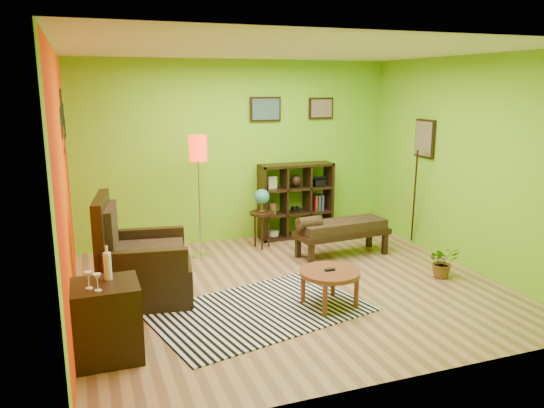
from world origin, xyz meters
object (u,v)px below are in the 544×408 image
object	(u,v)px
globe_table	(262,204)
cube_shelf	(297,201)
coffee_table	(330,276)
bench	(340,229)
side_cabinet	(106,321)
armchair	(140,268)
potted_plant	(443,265)
floor_lamp	(198,159)

from	to	relation	value
globe_table	cube_shelf	world-z (taller)	cube_shelf
coffee_table	bench	size ratio (longest dim) A/B	0.47
coffee_table	side_cabinet	size ratio (longest dim) A/B	0.66
coffee_table	globe_table	xyz separation A→B (m)	(-0.01, 2.31, 0.33)
coffee_table	armchair	world-z (taller)	armchair
armchair	globe_table	xyz separation A→B (m)	(1.95, 1.36, 0.32)
armchair	cube_shelf	size ratio (longest dim) A/B	1.02
coffee_table	cube_shelf	xyz separation A→B (m)	(0.72, 2.69, 0.24)
potted_plant	coffee_table	bearing A→B (deg)	-169.78
side_cabinet	globe_table	size ratio (longest dim) A/B	1.13
side_cabinet	floor_lamp	distance (m)	3.12
coffee_table	bench	distance (m)	1.79
globe_table	bench	world-z (taller)	globe_table
armchair	side_cabinet	world-z (taller)	armchair
floor_lamp	bench	distance (m)	2.23
side_cabinet	potted_plant	distance (m)	4.22
side_cabinet	cube_shelf	size ratio (longest dim) A/B	0.85
floor_lamp	armchair	bearing A→B (deg)	-128.04
coffee_table	potted_plant	xyz separation A→B (m)	(1.76, 0.32, -0.19)
floor_lamp	bench	size ratio (longest dim) A/B	1.22
side_cabinet	bench	distance (m)	3.81
bench	floor_lamp	bearing A→B (deg)	160.58
armchair	floor_lamp	bearing A→B (deg)	51.96
side_cabinet	globe_table	world-z (taller)	side_cabinet
bench	side_cabinet	bearing A→B (deg)	-150.13
potted_plant	cube_shelf	bearing A→B (deg)	113.74
coffee_table	side_cabinet	xyz separation A→B (m)	(-2.39, -0.36, 0.00)
potted_plant	armchair	bearing A→B (deg)	170.49
globe_table	bench	size ratio (longest dim) A/B	0.64
coffee_table	potted_plant	bearing A→B (deg)	10.22
bench	globe_table	bearing A→B (deg)	140.22
bench	cube_shelf	bearing A→B (deg)	99.54
armchair	bench	size ratio (longest dim) A/B	0.86
side_cabinet	floor_lamp	bearing A→B (deg)	60.95
bench	potted_plant	world-z (taller)	bench
coffee_table	cube_shelf	distance (m)	2.80
armchair	globe_table	world-z (taller)	armchair
floor_lamp	cube_shelf	xyz separation A→B (m)	(1.69, 0.49, -0.81)
side_cabinet	floor_lamp	xyz separation A→B (m)	(1.42, 2.56, 1.05)
coffee_table	floor_lamp	bearing A→B (deg)	113.74
globe_table	coffee_table	bearing A→B (deg)	-89.86
globe_table	bench	xyz separation A→B (m)	(0.92, -0.77, -0.28)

